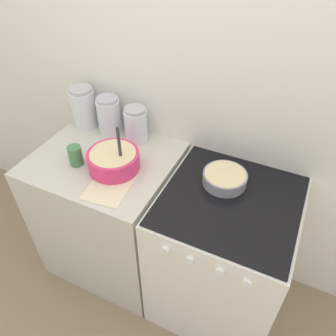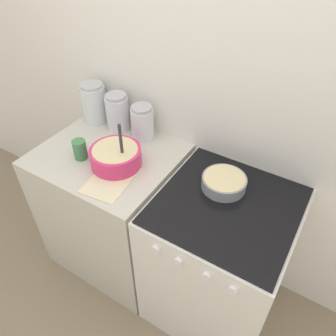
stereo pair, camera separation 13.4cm
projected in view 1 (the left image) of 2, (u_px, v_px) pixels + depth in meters
name	position (u px, v px, depth m)	size (l,w,h in m)	color
ground_plane	(143.00, 318.00, 2.01)	(12.00, 12.00, 0.00)	gray
wall_back	(195.00, 92.00, 1.69)	(4.52, 0.05, 2.40)	white
countertop_cabinet	(112.00, 213.00, 2.07)	(0.76, 0.66, 0.89)	beige
stove	(221.00, 255.00, 1.83)	(0.66, 0.68, 0.89)	white
mixing_bowl	(114.00, 160.00, 1.67)	(0.27, 0.27, 0.27)	#E0336B
baking_pan	(225.00, 178.00, 1.60)	(0.22, 0.22, 0.06)	gray
storage_jar_left	(84.00, 110.00, 1.96)	(0.15, 0.15, 0.25)	silver
storage_jar_middle	(109.00, 118.00, 1.91)	(0.14, 0.14, 0.23)	silver
storage_jar_right	(136.00, 126.00, 1.86)	(0.13, 0.13, 0.20)	silver
tin_can	(75.00, 156.00, 1.70)	(0.07, 0.07, 0.11)	#3F7F4C
recipe_page	(111.00, 184.00, 1.61)	(0.23, 0.30, 0.01)	beige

